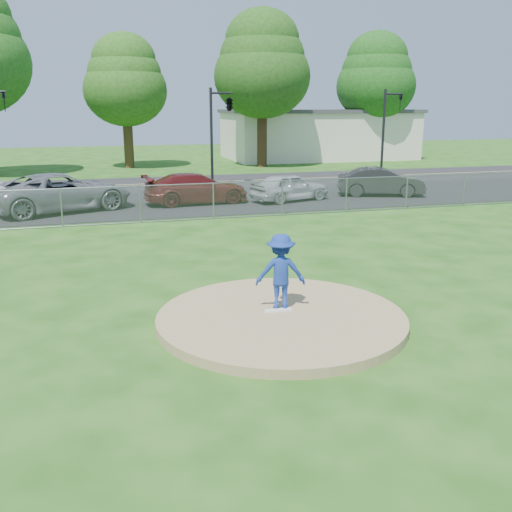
# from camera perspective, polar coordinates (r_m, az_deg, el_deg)

# --- Properties ---
(ground) EXTENTS (120.00, 120.00, 0.00)m
(ground) POSITION_cam_1_polar(r_m,az_deg,el_deg) (21.84, -5.75, 2.60)
(ground) COLOR #1B4A10
(ground) RESTS_ON ground
(pitchers_mound) EXTENTS (5.40, 5.40, 0.20)m
(pitchers_mound) POSITION_cam_1_polar(r_m,az_deg,el_deg) (12.46, 2.53, -6.27)
(pitchers_mound) COLOR #9A8154
(pitchers_mound) RESTS_ON ground
(pitching_rubber) EXTENTS (0.60, 0.15, 0.04)m
(pitching_rubber) POSITION_cam_1_polar(r_m,az_deg,el_deg) (12.60, 2.25, -5.44)
(pitching_rubber) COLOR white
(pitching_rubber) RESTS_ON pitchers_mound
(chain_link_fence) EXTENTS (40.00, 0.06, 1.50)m
(chain_link_fence) POSITION_cam_1_polar(r_m,az_deg,el_deg) (23.64, -6.66, 5.35)
(chain_link_fence) COLOR gray
(chain_link_fence) RESTS_ON ground
(parking_lot) EXTENTS (50.00, 8.00, 0.01)m
(parking_lot) POSITION_cam_1_polar(r_m,az_deg,el_deg) (28.15, -8.12, 5.27)
(parking_lot) COLOR black
(parking_lot) RESTS_ON ground
(street) EXTENTS (60.00, 7.00, 0.01)m
(street) POSITION_cam_1_polar(r_m,az_deg,el_deg) (35.52, -9.81, 7.15)
(street) COLOR black
(street) RESTS_ON ground
(commercial_building) EXTENTS (16.40, 9.40, 4.30)m
(commercial_building) POSITION_cam_1_polar(r_m,az_deg,el_deg) (52.89, 6.17, 12.05)
(commercial_building) COLOR beige
(commercial_building) RESTS_ON ground
(tree_center) EXTENTS (6.16, 6.16, 9.84)m
(tree_center) POSITION_cam_1_polar(r_m,az_deg,el_deg) (45.15, -12.97, 16.80)
(tree_center) COLOR #3A2815
(tree_center) RESTS_ON ground
(tree_right) EXTENTS (7.28, 7.28, 11.63)m
(tree_right) POSITION_cam_1_polar(r_m,az_deg,el_deg) (44.97, 0.63, 18.67)
(tree_right) COLOR #331E12
(tree_right) RESTS_ON ground
(tree_far_right) EXTENTS (6.72, 6.72, 10.74)m
(tree_far_right) POSITION_cam_1_polar(r_m,az_deg,el_deg) (51.83, 11.92, 17.20)
(tree_far_right) COLOR #372614
(tree_far_right) RESTS_ON ground
(traffic_signal_center) EXTENTS (1.42, 2.48, 5.60)m
(traffic_signal_center) POSITION_cam_1_polar(r_m,az_deg,el_deg) (33.91, -2.87, 14.80)
(traffic_signal_center) COLOR black
(traffic_signal_center) RESTS_ON ground
(traffic_signal_right) EXTENTS (1.28, 0.20, 5.60)m
(traffic_signal_right) POSITION_cam_1_polar(r_m,az_deg,el_deg) (37.60, 12.96, 12.54)
(traffic_signal_right) COLOR black
(traffic_signal_right) RESTS_ON ground
(pitcher) EXTENTS (1.21, 0.86, 1.70)m
(pitcher) POSITION_cam_1_polar(r_m,az_deg,el_deg) (12.51, 2.48, -1.59)
(pitcher) COLOR navy
(pitcher) RESTS_ON pitchers_mound
(traffic_cone) EXTENTS (0.41, 0.41, 0.80)m
(traffic_cone) POSITION_cam_1_polar(r_m,az_deg,el_deg) (27.02, -18.23, 5.16)
(traffic_cone) COLOR orange
(traffic_cone) RESTS_ON parking_lot
(parked_car_gray) EXTENTS (6.74, 4.99, 1.70)m
(parked_car_gray) POSITION_cam_1_polar(r_m,az_deg,el_deg) (27.01, -18.87, 6.07)
(parked_car_gray) COLOR gray
(parked_car_gray) RESTS_ON parking_lot
(parked_car_darkred) EXTENTS (5.17, 2.46, 1.46)m
(parked_car_darkred) POSITION_cam_1_polar(r_m,az_deg,el_deg) (27.80, -5.99, 6.75)
(parked_car_darkred) COLOR #5A1616
(parked_car_darkred) RESTS_ON parking_lot
(parked_car_pearl) EXTENTS (4.35, 2.77, 1.38)m
(parked_car_pearl) POSITION_cam_1_polar(r_m,az_deg,el_deg) (28.49, 3.40, 6.92)
(parked_car_pearl) COLOR #B7B9BB
(parked_car_pearl) RESTS_ON parking_lot
(parked_car_charcoal) EXTENTS (4.70, 2.89, 1.46)m
(parked_car_charcoal) POSITION_cam_1_polar(r_m,az_deg,el_deg) (30.85, 12.36, 7.28)
(parked_car_charcoal) COLOR black
(parked_car_charcoal) RESTS_ON parking_lot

